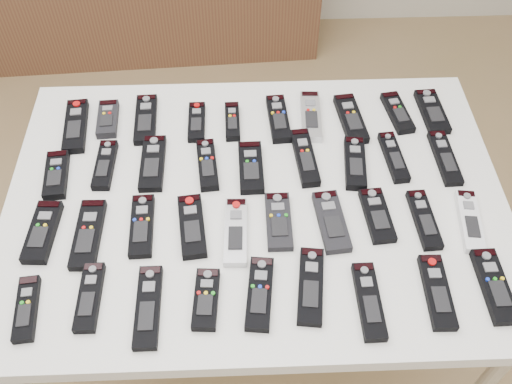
{
  "coord_description": "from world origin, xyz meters",
  "views": [
    {
      "loc": [
        -0.06,
        -0.79,
        1.89
      ],
      "look_at": [
        -0.03,
        0.09,
        0.8
      ],
      "focal_mm": 40.0,
      "sensor_mm": 36.0,
      "label": 1
    }
  ],
  "objects_px": {
    "remote_27": "(424,220)",
    "remote_34": "(311,286)",
    "remote_9": "(432,112)",
    "remote_12": "(153,163)",
    "remote_5": "(278,119)",
    "remote_26": "(377,215)",
    "remote_0": "(76,126)",
    "remote_16": "(355,163)",
    "remote_4": "(232,121)",
    "remote_11": "(105,165)",
    "remote_18": "(445,158)",
    "remote_23": "(236,232)",
    "remote_25": "(331,221)",
    "remote_2": "(146,119)",
    "remote_22": "(192,226)",
    "remote_10": "(56,175)",
    "remote_13": "(207,165)",
    "remote_36": "(437,292)",
    "remote_35": "(369,301)",
    "table": "(256,211)",
    "remote_14": "(251,167)",
    "remote_19": "(42,232)",
    "remote_33": "(260,294)",
    "remote_31": "(148,307)",
    "remote_8": "(397,113)",
    "remote_30": "(90,297)",
    "remote_37": "(494,286)",
    "remote_28": "(470,221)",
    "remote_15": "(305,157)",
    "remote_7": "(351,119)",
    "remote_20": "(88,234)",
    "remote_6": "(311,116)",
    "remote_17": "(394,157)",
    "remote_1": "(108,119)",
    "remote_24": "(279,221)"
  },
  "relations": [
    {
      "from": "remote_15",
      "to": "remote_37",
      "type": "distance_m",
      "value": 0.55
    },
    {
      "from": "remote_10",
      "to": "remote_37",
      "type": "bearing_deg",
      "value": -24.87
    },
    {
      "from": "remote_8",
      "to": "remote_12",
      "type": "distance_m",
      "value": 0.7
    },
    {
      "from": "remote_5",
      "to": "remote_35",
      "type": "bearing_deg",
      "value": -77.9
    },
    {
      "from": "remote_1",
      "to": "remote_20",
      "type": "bearing_deg",
      "value": -92.61
    },
    {
      "from": "remote_28",
      "to": "remote_30",
      "type": "xyz_separation_m",
      "value": [
        -0.88,
        -0.17,
        0.0
      ]
    },
    {
      "from": "remote_17",
      "to": "remote_18",
      "type": "bearing_deg",
      "value": -7.75
    },
    {
      "from": "remote_14",
      "to": "remote_26",
      "type": "relative_size",
      "value": 1.07
    },
    {
      "from": "remote_16",
      "to": "remote_37",
      "type": "height_order",
      "value": "remote_16"
    },
    {
      "from": "remote_15",
      "to": "remote_22",
      "type": "relative_size",
      "value": 1.08
    },
    {
      "from": "remote_7",
      "to": "remote_23",
      "type": "distance_m",
      "value": 0.49
    },
    {
      "from": "remote_10",
      "to": "remote_13",
      "type": "height_order",
      "value": "same"
    },
    {
      "from": "remote_0",
      "to": "remote_16",
      "type": "bearing_deg",
      "value": -17.32
    },
    {
      "from": "table",
      "to": "remote_5",
      "type": "distance_m",
      "value": 0.29
    },
    {
      "from": "remote_1",
      "to": "remote_37",
      "type": "distance_m",
      "value": 1.08
    },
    {
      "from": "remote_27",
      "to": "remote_34",
      "type": "height_order",
      "value": "same"
    },
    {
      "from": "remote_4",
      "to": "remote_23",
      "type": "xyz_separation_m",
      "value": [
        0.0,
        -0.37,
        -0.0
      ]
    },
    {
      "from": "remote_2",
      "to": "remote_37",
      "type": "height_order",
      "value": "remote_37"
    },
    {
      "from": "remote_6",
      "to": "remote_33",
      "type": "height_order",
      "value": "same"
    },
    {
      "from": "table",
      "to": "remote_28",
      "type": "relative_size",
      "value": 7.05
    },
    {
      "from": "remote_11",
      "to": "remote_34",
      "type": "distance_m",
      "value": 0.62
    },
    {
      "from": "table",
      "to": "remote_23",
      "type": "bearing_deg",
      "value": -115.11
    },
    {
      "from": "remote_25",
      "to": "remote_34",
      "type": "xyz_separation_m",
      "value": [
        -0.07,
        -0.17,
        -0.0
      ]
    },
    {
      "from": "remote_23",
      "to": "remote_35",
      "type": "distance_m",
      "value": 0.35
    },
    {
      "from": "remote_36",
      "to": "remote_35",
      "type": "bearing_deg",
      "value": -171.97
    },
    {
      "from": "remote_2",
      "to": "remote_30",
      "type": "xyz_separation_m",
      "value": [
        -0.07,
        -0.55,
        0.0
      ]
    },
    {
      "from": "table",
      "to": "remote_30",
      "type": "xyz_separation_m",
      "value": [
        -0.37,
        -0.27,
        0.07
      ]
    },
    {
      "from": "remote_13",
      "to": "remote_35",
      "type": "relative_size",
      "value": 0.9
    },
    {
      "from": "remote_19",
      "to": "remote_25",
      "type": "relative_size",
      "value": 0.98
    },
    {
      "from": "remote_6",
      "to": "remote_25",
      "type": "distance_m",
      "value": 0.36
    },
    {
      "from": "remote_37",
      "to": "remote_24",
      "type": "bearing_deg",
      "value": 156.24
    },
    {
      "from": "remote_15",
      "to": "remote_22",
      "type": "xyz_separation_m",
      "value": [
        -0.29,
        -0.21,
        -0.0
      ]
    },
    {
      "from": "remote_11",
      "to": "remote_18",
      "type": "xyz_separation_m",
      "value": [
        0.89,
        -0.01,
        -0.0
      ]
    },
    {
      "from": "remote_9",
      "to": "remote_12",
      "type": "height_order",
      "value": "same"
    },
    {
      "from": "remote_5",
      "to": "remote_26",
      "type": "bearing_deg",
      "value": -61.16
    },
    {
      "from": "remote_4",
      "to": "remote_23",
      "type": "bearing_deg",
      "value": -90.33
    },
    {
      "from": "remote_5",
      "to": "remote_25",
      "type": "bearing_deg",
      "value": -77.15
    },
    {
      "from": "remote_20",
      "to": "remote_30",
      "type": "relative_size",
      "value": 1.17
    },
    {
      "from": "table",
      "to": "remote_14",
      "type": "distance_m",
      "value": 0.11
    },
    {
      "from": "remote_19",
      "to": "table",
      "type": "bearing_deg",
      "value": 14.28
    },
    {
      "from": "remote_5",
      "to": "remote_18",
      "type": "relative_size",
      "value": 0.94
    },
    {
      "from": "remote_10",
      "to": "remote_31",
      "type": "xyz_separation_m",
      "value": [
        0.27,
        -0.38,
        -0.0
      ]
    },
    {
      "from": "remote_26",
      "to": "remote_36",
      "type": "bearing_deg",
      "value": -70.34
    },
    {
      "from": "remote_11",
      "to": "remote_35",
      "type": "bearing_deg",
      "value": -32.4
    },
    {
      "from": "remote_2",
      "to": "remote_22",
      "type": "bearing_deg",
      "value": -71.3
    },
    {
      "from": "table",
      "to": "remote_23",
      "type": "xyz_separation_m",
      "value": [
        -0.05,
        -0.11,
        0.07
      ]
    },
    {
      "from": "remote_23",
      "to": "remote_37",
      "type": "bearing_deg",
      "value": -14.59
    },
    {
      "from": "remote_4",
      "to": "remote_11",
      "type": "height_order",
      "value": "same"
    },
    {
      "from": "remote_0",
      "to": "remote_37",
      "type": "height_order",
      "value": "remote_0"
    },
    {
      "from": "remote_33",
      "to": "remote_23",
      "type": "bearing_deg",
      "value": 112.89
    }
  ]
}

